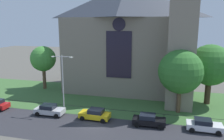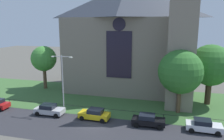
{
  "view_description": "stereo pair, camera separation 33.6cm",
  "coord_description": "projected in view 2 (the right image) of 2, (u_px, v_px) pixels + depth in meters",
  "views": [
    {
      "loc": [
        8.9,
        -26.36,
        12.89
      ],
      "look_at": [
        0.34,
        8.0,
        5.58
      ],
      "focal_mm": 36.02,
      "sensor_mm": 36.0,
      "label": 1
    },
    {
      "loc": [
        9.23,
        -26.27,
        12.89
      ],
      "look_at": [
        0.34,
        8.0,
        5.58
      ],
      "focal_mm": 36.02,
      "sensor_mm": 36.0,
      "label": 2
    }
  ],
  "objects": [
    {
      "name": "parked_car_silver",
      "position": [
        49.0,
        110.0,
        32.39
      ],
      "size": [
        4.21,
        2.04,
        1.51
      ],
      "rotation": [
        0.0,
        0.0,
        0.01
      ],
      "color": "#B7B7BC",
      "rests_on": "ground"
    },
    {
      "name": "parked_car_white",
      "position": [
        204.0,
        126.0,
        27.31
      ],
      "size": [
        4.24,
        2.1,
        1.51
      ],
      "rotation": [
        0.0,
        0.0,
        -0.02
      ],
      "color": "silver",
      "rests_on": "ground"
    },
    {
      "name": "ground",
      "position": [
        113.0,
        99.0,
        39.26
      ],
      "size": [
        160.0,
        160.0,
        0.0
      ],
      "primitive_type": "plane",
      "color": "#56544C"
    },
    {
      "name": "iron_railing",
      "position": [
        106.0,
        110.0,
        31.74
      ],
      "size": [
        32.01,
        0.07,
        1.13
      ],
      "color": "black",
      "rests_on": "ground"
    },
    {
      "name": "church_building",
      "position": [
        129.0,
        38.0,
        42.58
      ],
      "size": [
        23.2,
        16.2,
        26.0
      ],
      "color": "gray",
      "rests_on": "ground"
    },
    {
      "name": "tree_right_far",
      "position": [
        210.0,
        65.0,
        35.58
      ],
      "size": [
        6.59,
        6.59,
        9.75
      ],
      "color": "#423021",
      "rests_on": "ground"
    },
    {
      "name": "grass_verge",
      "position": [
        110.0,
        103.0,
        37.37
      ],
      "size": [
        120.0,
        20.0,
        0.01
      ],
      "primitive_type": "cube",
      "color": "#3D6633",
      "rests_on": "ground"
    },
    {
      "name": "parked_car_black",
      "position": [
        148.0,
        120.0,
        28.83
      ],
      "size": [
        4.23,
        2.08,
        1.51
      ],
      "rotation": [
        0.0,
        0.0,
        0.02
      ],
      "color": "black",
      "rests_on": "ground"
    },
    {
      "name": "parked_car_yellow",
      "position": [
        95.0,
        114.0,
        30.74
      ],
      "size": [
        4.28,
        2.19,
        1.51
      ],
      "rotation": [
        0.0,
        0.0,
        3.09
      ],
      "color": "gold",
      "rests_on": "ground"
    },
    {
      "name": "tree_right_near",
      "position": [
        180.0,
        72.0,
        32.04
      ],
      "size": [
        6.37,
        6.37,
        9.36
      ],
      "color": "brown",
      "rests_on": "ground"
    },
    {
      "name": "tree_left_far",
      "position": [
        44.0,
        59.0,
        44.55
      ],
      "size": [
        4.99,
        4.99,
        8.6
      ],
      "color": "brown",
      "rests_on": "ground"
    },
    {
      "name": "streetlamp_near",
      "position": [
        63.0,
        77.0,
        32.34
      ],
      "size": [
        3.37,
        0.26,
        8.53
      ],
      "color": "#B2B2B7",
      "rests_on": "ground"
    },
    {
      "name": "road_asphalt",
      "position": [
        89.0,
        129.0,
        27.89
      ],
      "size": [
        120.0,
        8.0,
        0.01
      ],
      "primitive_type": "cube",
      "color": "#2D2D33",
      "rests_on": "ground"
    }
  ]
}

